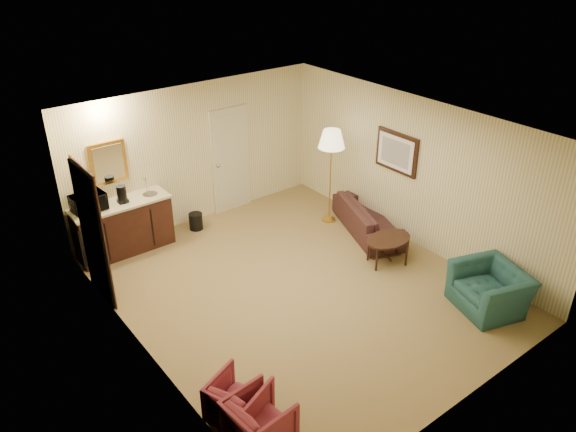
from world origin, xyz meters
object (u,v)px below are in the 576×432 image
at_px(teal_armchair, 491,283).
at_px(coffee_table, 387,251).
at_px(rose_chair_near, 259,419).
at_px(wetbar_cabinet, 124,227).
at_px(rose_chair_far, 239,398).
at_px(coffee_maker, 122,194).
at_px(floor_lamp, 330,177).
at_px(waste_bin, 196,221).
at_px(sofa, 369,213).
at_px(microwave, 88,201).

height_order(teal_armchair, coffee_table, teal_armchair).
distance_m(teal_armchair, rose_chair_near, 4.05).
bearing_deg(coffee_table, wetbar_cabinet, 137.00).
bearing_deg(teal_armchair, rose_chair_far, -79.17).
bearing_deg(coffee_maker, floor_lamp, -7.09).
xyz_separation_m(waste_bin, coffee_maker, (-1.29, 0.04, 0.91)).
xyz_separation_m(sofa, waste_bin, (-2.46, 2.00, -0.21)).
xyz_separation_m(rose_chair_near, rose_chair_far, (0.00, 0.40, -0.02)).
distance_m(sofa, floor_lamp, 0.98).
relative_size(sofa, microwave, 3.56).
relative_size(teal_armchair, microwave, 1.91).
bearing_deg(rose_chair_far, teal_armchair, -118.66).
height_order(coffee_table, coffee_maker, coffee_maker).
bearing_deg(sofa, microwave, 85.77).
bearing_deg(rose_chair_near, microwave, -5.33).
height_order(wetbar_cabinet, waste_bin, wetbar_cabinet).
xyz_separation_m(teal_armchair, rose_chair_near, (-4.05, 0.09, -0.11)).
bearing_deg(rose_chair_near, wetbar_cabinet, -11.38).
distance_m(wetbar_cabinet, floor_lamp, 3.77).
relative_size(rose_chair_near, microwave, 1.24).
bearing_deg(microwave, coffee_table, -44.36).
bearing_deg(teal_armchair, wetbar_cabinet, -125.88).
xyz_separation_m(rose_chair_far, floor_lamp, (4.01, 3.00, 0.60)).
bearing_deg(microwave, floor_lamp, -23.71).
height_order(wetbar_cabinet, teal_armchair, wetbar_cabinet).
relative_size(floor_lamp, coffee_maker, 6.03).
bearing_deg(wetbar_cabinet, coffee_table, -43.00).
distance_m(floor_lamp, waste_bin, 2.62).
height_order(wetbar_cabinet, coffee_maker, coffee_maker).
bearing_deg(rose_chair_far, coffee_table, -93.21).
bearing_deg(waste_bin, sofa, -39.13).
relative_size(sofa, floor_lamp, 1.02).
xyz_separation_m(wetbar_cabinet, waste_bin, (1.34, -0.07, -0.30)).
distance_m(microwave, coffee_maker, 0.55).
relative_size(wetbar_cabinet, sofa, 0.88).
relative_size(teal_armchair, waste_bin, 3.19).
bearing_deg(microwave, rose_chair_near, -95.21).
bearing_deg(coffee_maker, microwave, -171.33).
distance_m(sofa, coffee_table, 1.12).
height_order(wetbar_cabinet, coffee_table, wetbar_cabinet).
distance_m(wetbar_cabinet, rose_chair_near, 4.75).
distance_m(teal_armchair, coffee_table, 1.79).
distance_m(rose_chair_near, microwave, 4.80).
bearing_deg(coffee_table, coffee_maker, 136.82).
bearing_deg(floor_lamp, microwave, 161.50).
distance_m(rose_chair_near, rose_chair_far, 0.40).
bearing_deg(coffee_maker, sofa, -15.21).
height_order(floor_lamp, coffee_maker, floor_lamp).
relative_size(rose_chair_near, floor_lamp, 0.36).
xyz_separation_m(waste_bin, microwave, (-1.84, 0.09, 0.94)).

